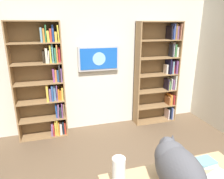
{
  "coord_description": "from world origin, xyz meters",
  "views": [
    {
      "loc": [
        0.9,
        1.69,
        2.05
      ],
      "look_at": [
        0.1,
        -1.03,
        1.14
      ],
      "focal_mm": 33.31,
      "sensor_mm": 36.0,
      "label": 1
    }
  ],
  "objects": [
    {
      "name": "desk_book_stack",
      "position": [
        -0.44,
        0.31,
        0.77
      ],
      "size": [
        0.21,
        0.16,
        0.06
      ],
      "color": "beige",
      "rests_on": "desk"
    },
    {
      "name": "wall_back",
      "position": [
        0.0,
        -2.23,
        1.35
      ],
      "size": [
        4.52,
        0.06,
        2.7
      ],
      "primitive_type": "cube",
      "color": "silver",
      "rests_on": "ground"
    },
    {
      "name": "wall_mounted_tv",
      "position": [
        0.04,
        -2.15,
        1.41
      ],
      "size": [
        0.78,
        0.07,
        0.46
      ],
      "color": "#B7B7BC"
    },
    {
      "name": "cat",
      "position": [
        -0.0,
        0.48,
        0.94
      ],
      "size": [
        0.32,
        0.71,
        0.4
      ],
      "color": "#4C4C51",
      "rests_on": "desk"
    },
    {
      "name": "coffee_mug",
      "position": [
        -0.26,
        0.3,
        0.78
      ],
      "size": [
        0.08,
        0.08,
        0.1
      ],
      "primitive_type": "cylinder",
      "color": "white",
      "rests_on": "desk"
    },
    {
      "name": "bookshelf_right",
      "position": [
        1.04,
        -2.06,
        1.04
      ],
      "size": [
        0.86,
        0.28,
        2.09
      ],
      "color": "#937047",
      "rests_on": "ground"
    },
    {
      "name": "bookshelf_left",
      "position": [
        -1.25,
        -2.06,
        1.06
      ],
      "size": [
        0.9,
        0.28,
        2.08
      ],
      "color": "#937047",
      "rests_on": "ground"
    },
    {
      "name": "paper_towel_roll",
      "position": [
        0.44,
        0.33,
        0.87
      ],
      "size": [
        0.11,
        0.11,
        0.27
      ],
      "primitive_type": "cylinder",
      "color": "white",
      "rests_on": "desk"
    }
  ]
}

